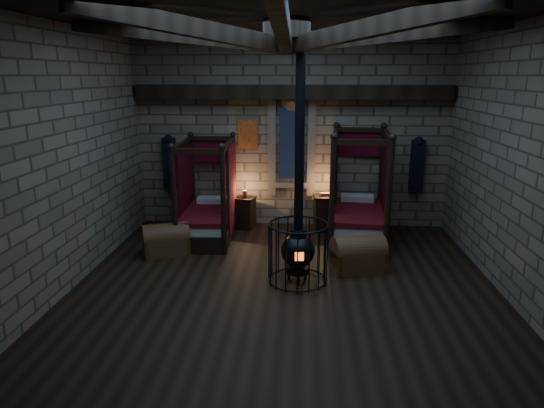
# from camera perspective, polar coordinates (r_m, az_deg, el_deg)

# --- Properties ---
(room) EXTENTS (7.02, 7.02, 4.29)m
(room) POSITION_cam_1_polar(r_m,az_deg,el_deg) (7.59, 1.75, 17.47)
(room) COLOR black
(room) RESTS_ON ground
(bed_left) EXTENTS (1.13, 2.03, 2.08)m
(bed_left) POSITION_cam_1_polar(r_m,az_deg,el_deg) (10.48, -7.53, -1.22)
(bed_left) COLOR black
(bed_left) RESTS_ON ground
(bed_right) EXTENTS (1.33, 2.27, 2.28)m
(bed_right) POSITION_cam_1_polar(r_m,az_deg,el_deg) (10.42, 10.02, -1.13)
(bed_right) COLOR black
(bed_right) RESTS_ON ground
(trunk_left) EXTENTS (1.00, 0.83, 0.63)m
(trunk_left) POSITION_cam_1_polar(r_m,az_deg,el_deg) (9.71, -12.35, -4.20)
(trunk_left) COLOR brown
(trunk_left) RESTS_ON ground
(trunk_right) EXTENTS (1.03, 0.80, 0.67)m
(trunk_right) POSITION_cam_1_polar(r_m,az_deg,el_deg) (8.83, 10.07, -5.92)
(trunk_right) COLOR brown
(trunk_right) RESTS_ON ground
(nightstand_left) EXTENTS (0.54, 0.52, 0.88)m
(nightstand_left) POSITION_cam_1_polar(r_m,az_deg,el_deg) (11.09, -3.20, -0.96)
(nightstand_left) COLOR black
(nightstand_left) RESTS_ON ground
(nightstand_right) EXTENTS (0.54, 0.52, 0.87)m
(nightstand_right) POSITION_cam_1_polar(r_m,az_deg,el_deg) (10.98, 6.19, -1.01)
(nightstand_right) COLOR black
(nightstand_right) RESTS_ON ground
(stove) EXTENTS (1.01, 1.01, 4.05)m
(stove) POSITION_cam_1_polar(r_m,az_deg,el_deg) (8.14, 3.08, -5.08)
(stove) COLOR black
(stove) RESTS_ON ground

